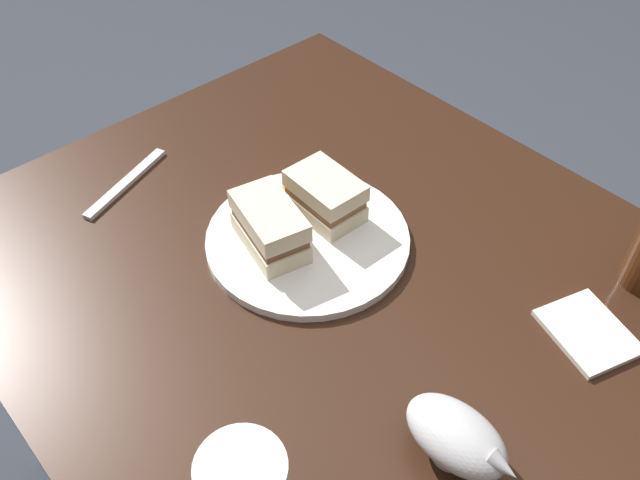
% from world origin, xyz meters
% --- Properties ---
extents(dining_table, '(1.00, 0.85, 0.75)m').
position_xyz_m(dining_table, '(0.00, 0.00, 0.37)').
color(dining_table, black).
rests_on(dining_table, ground).
extents(plate, '(0.29, 0.29, 0.01)m').
position_xyz_m(plate, '(-0.06, 0.01, 0.75)').
color(plate, white).
rests_on(plate, dining_table).
extents(sandwich_half_left, '(0.11, 0.08, 0.06)m').
position_xyz_m(sandwich_half_left, '(-0.08, 0.06, 0.79)').
color(sandwich_half_left, beige).
rests_on(sandwich_half_left, plate).
extents(sandwich_half_right, '(0.13, 0.09, 0.07)m').
position_xyz_m(sandwich_half_right, '(-0.08, -0.04, 0.80)').
color(sandwich_half_right, beige).
rests_on(sandwich_half_right, plate).
extents(potato_wedge_front, '(0.06, 0.04, 0.02)m').
position_xyz_m(potato_wedge_front, '(-0.10, 0.05, 0.77)').
color(potato_wedge_front, gold).
rests_on(potato_wedge_front, plate).
extents(potato_wedge_middle, '(0.05, 0.05, 0.02)m').
position_xyz_m(potato_wedge_middle, '(-0.15, 0.02, 0.77)').
color(potato_wedge_middle, '#B77F33').
rests_on(potato_wedge_middle, plate).
extents(potato_wedge_back, '(0.05, 0.04, 0.02)m').
position_xyz_m(potato_wedge_back, '(-0.13, 0.07, 0.77)').
color(potato_wedge_back, '#B77F33').
rests_on(potato_wedge_back, plate).
extents(potato_wedge_left_edge, '(0.03, 0.05, 0.02)m').
position_xyz_m(potato_wedge_left_edge, '(-0.14, 0.00, 0.77)').
color(potato_wedge_left_edge, '#AD702D').
rests_on(potato_wedge_left_edge, plate).
extents(gravy_boat, '(0.13, 0.08, 0.06)m').
position_xyz_m(gravy_boat, '(0.29, -0.09, 0.79)').
color(gravy_boat, '#B7B7BC').
rests_on(gravy_boat, dining_table).
extents(napkin, '(0.13, 0.12, 0.01)m').
position_xyz_m(napkin, '(0.30, 0.16, 0.75)').
color(napkin, silver).
rests_on(napkin, dining_table).
extents(fork, '(0.08, 0.17, 0.01)m').
position_xyz_m(fork, '(-0.35, -0.12, 0.75)').
color(fork, silver).
rests_on(fork, dining_table).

